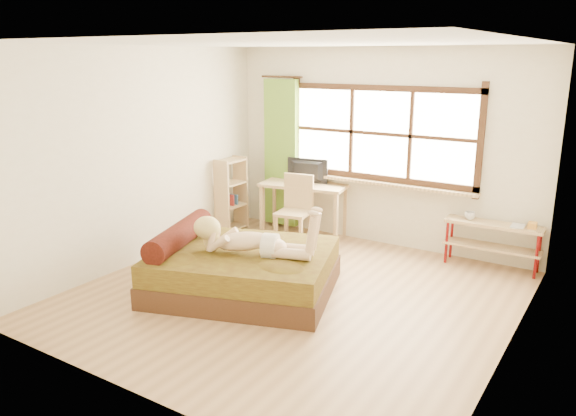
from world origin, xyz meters
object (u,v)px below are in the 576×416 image
Objects in this scene: chair at (296,206)px; woman at (251,228)px; kitten at (200,228)px; desk at (304,191)px; bed at (240,269)px; pipe_shelf at (494,235)px; bookshelf at (231,194)px.

woman is at bearing -82.41° from chair.
kitten is 0.22× the size of desk.
bed reaches higher than pipe_shelf.
pipe_shelf is at bearing 27.09° from bed.
bookshelf is at bearing -169.11° from desk.
bookshelf is (-3.72, -0.51, 0.14)m from pipe_shelf.
bed is 1.72× the size of woman.
kitten is at bearing -109.98° from chair.
pipe_shelf is (2.59, 0.48, -0.12)m from chair.
bed is 1.85m from chair.
bookshelf reaches higher than kitten.
chair is (-0.56, 1.82, -0.24)m from woman.
chair reaches higher than desk.
kitten is (-0.67, 0.12, 0.34)m from bed.
bed is at bearing -136.27° from pipe_shelf.
bookshelf is (-1.13, -0.03, 0.02)m from chair.
kitten is 0.30× the size of chair.
kitten is at bearing 151.83° from bed.
woman reaches higher than chair.
desk reaches higher than pipe_shelf.
chair is at bearing 88.62° from woman.
bed is 0.76m from kitten.
woman is 1.92m from chair.
pipe_shelf is at bearing 18.15° from kitten.
pipe_shelf is (2.90, 2.16, -0.18)m from kitten.
desk is 1.36× the size of chair.
chair is 2.64m from pipe_shelf.
chair is (0.09, -0.36, -0.13)m from desk.
woman is 1.24× the size of bookshelf.
kitten reaches higher than pipe_shelf.
desk is (-0.65, 2.19, -0.10)m from woman.
kitten is at bearing -105.78° from desk.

